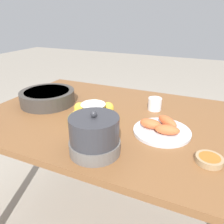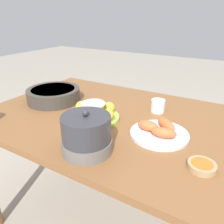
# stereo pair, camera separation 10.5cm
# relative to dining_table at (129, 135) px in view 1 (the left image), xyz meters

# --- Properties ---
(ground_plane) EXTENTS (12.00, 12.00, 0.00)m
(ground_plane) POSITION_rel_dining_table_xyz_m (0.00, 0.00, -0.65)
(ground_plane) COLOR #9E9384
(dining_table) EXTENTS (1.50, 0.89, 0.74)m
(dining_table) POSITION_rel_dining_table_xyz_m (0.00, 0.00, 0.00)
(dining_table) COLOR brown
(dining_table) RESTS_ON ground_plane
(cake_plate) EXTENTS (0.25, 0.25, 0.09)m
(cake_plate) POSITION_rel_dining_table_xyz_m (0.16, 0.08, 0.12)
(cake_plate) COLOR #99CC4C
(cake_plate) RESTS_ON dining_table
(serving_bowl) EXTENTS (0.30, 0.30, 0.08)m
(serving_bowl) POSITION_rel_dining_table_xyz_m (0.50, 0.00, 0.13)
(serving_bowl) COLOR #3D3833
(serving_bowl) RESTS_ON dining_table
(sauce_bowl) EXTENTS (0.09, 0.09, 0.02)m
(sauce_bowl) POSITION_rel_dining_table_xyz_m (-0.37, 0.21, 0.10)
(sauce_bowl) COLOR tan
(sauce_bowl) RESTS_ON dining_table
(seafood_platter) EXTENTS (0.25, 0.25, 0.06)m
(seafood_platter) POSITION_rel_dining_table_xyz_m (-0.17, 0.07, 0.11)
(seafood_platter) COLOR silver
(seafood_platter) RESTS_ON dining_table
(cup_near) EXTENTS (0.07, 0.07, 0.07)m
(cup_near) POSITION_rel_dining_table_xyz_m (-0.08, -0.16, 0.12)
(cup_near) COLOR white
(cup_near) RESTS_ON dining_table
(warming_pot) EXTENTS (0.19, 0.19, 0.17)m
(warming_pot) POSITION_rel_dining_table_xyz_m (0.03, 0.32, 0.16)
(warming_pot) COLOR #66605B
(warming_pot) RESTS_ON dining_table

